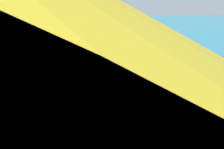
{
  "coord_description": "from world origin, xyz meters",
  "views": [
    {
      "loc": [
        0.75,
        5.47,
        2.54
      ],
      "look_at": [
        1.41,
        11.07,
        0.86
      ],
      "focal_mm": 42.67,
      "sensor_mm": 36.0,
      "label": 1
    }
  ],
  "objects_px": {
    "umbrella_fourth": "(57,8)",
    "cooler_box": "(44,41)",
    "lounger_fifth_inland": "(76,105)",
    "lounger_sixth_shoreside": "(92,55)",
    "lounger_farthest_shoreside": "(85,42)",
    "umbrella_sixth": "(69,6)",
    "lounger_fifth_shoreside": "(92,76)",
    "umbrella_fifth": "(52,11)",
    "lounger_fourth_shoreside": "(104,107)"
  },
  "relations": [
    {
      "from": "umbrella_fourth",
      "to": "cooler_box",
      "type": "xyz_separation_m",
      "value": [
        -1.64,
        10.61,
        -2.18
      ]
    },
    {
      "from": "lounger_fifth_inland",
      "to": "lounger_sixth_shoreside",
      "type": "bearing_deg",
      "value": -95.54
    },
    {
      "from": "umbrella_fourth",
      "to": "lounger_farthest_shoreside",
      "type": "bearing_deg",
      "value": 86.9
    },
    {
      "from": "umbrella_sixth",
      "to": "lounger_farthest_shoreside",
      "type": "xyz_separation_m",
      "value": [
        0.57,
        4.09,
        -1.93
      ]
    },
    {
      "from": "umbrella_sixth",
      "to": "cooler_box",
      "type": "relative_size",
      "value": 4.71
    },
    {
      "from": "lounger_fifth_shoreside",
      "to": "lounger_farthest_shoreside",
      "type": "xyz_separation_m",
      "value": [
        -0.09,
        6.0,
        0.01
      ]
    },
    {
      "from": "umbrella_sixth",
      "to": "lounger_sixth_shoreside",
      "type": "bearing_deg",
      "value": 52.97
    },
    {
      "from": "lounger_sixth_shoreside",
      "to": "cooler_box",
      "type": "relative_size",
      "value": 2.76
    },
    {
      "from": "umbrella_fourth",
      "to": "umbrella_fifth",
      "type": "xyz_separation_m",
      "value": [
        -0.32,
        2.64,
        -0.18
      ]
    },
    {
      "from": "lounger_fifth_inland",
      "to": "cooler_box",
      "type": "xyz_separation_m",
      "value": [
        -1.79,
        9.06,
        -0.08
      ]
    },
    {
      "from": "lounger_fifth_shoreside",
      "to": "lounger_farthest_shoreside",
      "type": "height_order",
      "value": "lounger_fifth_shoreside"
    },
    {
      "from": "umbrella_fifth",
      "to": "lounger_sixth_shoreside",
      "type": "height_order",
      "value": "umbrella_fifth"
    },
    {
      "from": "lounger_fifth_shoreside",
      "to": "lounger_sixth_shoreside",
      "type": "height_order",
      "value": "lounger_fifth_shoreside"
    },
    {
      "from": "lounger_fifth_shoreside",
      "to": "cooler_box",
      "type": "distance_m",
      "value": 7.25
    },
    {
      "from": "lounger_fifth_shoreside",
      "to": "umbrella_sixth",
      "type": "distance_m",
      "value": 2.8
    },
    {
      "from": "umbrella_fifth",
      "to": "lounger_fifth_inland",
      "type": "distance_m",
      "value": 2.25
    },
    {
      "from": "umbrella_fourth",
      "to": "lounger_farthest_shoreside",
      "type": "relative_size",
      "value": 1.79
    },
    {
      "from": "umbrella_fourth",
      "to": "lounger_fifth_shoreside",
      "type": "distance_m",
      "value": 4.33
    },
    {
      "from": "umbrella_fifth",
      "to": "cooler_box",
      "type": "relative_size",
      "value": 4.86
    },
    {
      "from": "umbrella_sixth",
      "to": "lounger_farthest_shoreside",
      "type": "bearing_deg",
      "value": 82.01
    },
    {
      "from": "cooler_box",
      "to": "lounger_fifth_shoreside",
      "type": "bearing_deg",
      "value": -71.9
    },
    {
      "from": "umbrella_fifth",
      "to": "lounger_sixth_shoreside",
      "type": "distance_m",
      "value": 4.58
    },
    {
      "from": "lounger_fourth_shoreside",
      "to": "lounger_fifth_inland",
      "type": "relative_size",
      "value": 1.11
    },
    {
      "from": "umbrella_fourth",
      "to": "lounger_sixth_shoreside",
      "type": "height_order",
      "value": "umbrella_fourth"
    },
    {
      "from": "lounger_fifth_inland",
      "to": "lounger_fourth_shoreside",
      "type": "bearing_deg",
      "value": 152.72
    },
    {
      "from": "umbrella_fourth",
      "to": "lounger_fifth_inland",
      "type": "bearing_deg",
      "value": 84.49
    },
    {
      "from": "lounger_fifth_shoreside",
      "to": "lounger_sixth_shoreside",
      "type": "xyz_separation_m",
      "value": [
        0.1,
        2.93,
        -0.01
      ]
    },
    {
      "from": "lounger_fourth_shoreside",
      "to": "lounger_fifth_shoreside",
      "type": "height_order",
      "value": "lounger_fifth_shoreside"
    },
    {
      "from": "cooler_box",
      "to": "lounger_sixth_shoreside",
      "type": "bearing_deg",
      "value": -59.27
    },
    {
      "from": "umbrella_fifth",
      "to": "lounger_farthest_shoreside",
      "type": "relative_size",
      "value": 1.67
    },
    {
      "from": "umbrella_sixth",
      "to": "lounger_sixth_shoreside",
      "type": "xyz_separation_m",
      "value": [
        0.76,
        1.01,
        -1.95
      ]
    },
    {
      "from": "lounger_fifth_shoreside",
      "to": "umbrella_sixth",
      "type": "relative_size",
      "value": 0.61
    },
    {
      "from": "lounger_fifth_shoreside",
      "to": "cooler_box",
      "type": "height_order",
      "value": "lounger_fifth_shoreside"
    },
    {
      "from": "umbrella_fifth",
      "to": "lounger_sixth_shoreside",
      "type": "xyz_separation_m",
      "value": [
        1.04,
        4.01,
        -1.96
      ]
    },
    {
      "from": "lounger_farthest_shoreside",
      "to": "cooler_box",
      "type": "xyz_separation_m",
      "value": [
        -2.17,
        0.88,
        -0.07
      ]
    },
    {
      "from": "lounger_fourth_shoreside",
      "to": "umbrella_fifth",
      "type": "height_order",
      "value": "umbrella_fifth"
    },
    {
      "from": "lounger_farthest_shoreside",
      "to": "umbrella_sixth",
      "type": "bearing_deg",
      "value": 95.29
    },
    {
      "from": "umbrella_fifth",
      "to": "cooler_box",
      "type": "distance_m",
      "value": 8.33
    },
    {
      "from": "lounger_fifth_inland",
      "to": "umbrella_sixth",
      "type": "bearing_deg",
      "value": -86.44
    },
    {
      "from": "lounger_fifth_shoreside",
      "to": "lounger_fifth_inland",
      "type": "distance_m",
      "value": 2.22
    },
    {
      "from": "umbrella_fourth",
      "to": "cooler_box",
      "type": "distance_m",
      "value": 10.96
    },
    {
      "from": "lounger_fifth_shoreside",
      "to": "lounger_sixth_shoreside",
      "type": "distance_m",
      "value": 2.93
    },
    {
      "from": "lounger_fifth_inland",
      "to": "cooler_box",
      "type": "distance_m",
      "value": 9.23
    },
    {
      "from": "cooler_box",
      "to": "umbrella_fourth",
      "type": "bearing_deg",
      "value": -81.23
    },
    {
      "from": "lounger_fourth_shoreside",
      "to": "lounger_sixth_shoreside",
      "type": "height_order",
      "value": "lounger_fourth_shoreside"
    },
    {
      "from": "umbrella_fifth",
      "to": "umbrella_sixth",
      "type": "height_order",
      "value": "umbrella_fifth"
    },
    {
      "from": "umbrella_fourth",
      "to": "umbrella_sixth",
      "type": "height_order",
      "value": "umbrella_fourth"
    },
    {
      "from": "umbrella_fifth",
      "to": "umbrella_sixth",
      "type": "relative_size",
      "value": 1.03
    },
    {
      "from": "umbrella_fifth",
      "to": "umbrella_sixth",
      "type": "distance_m",
      "value": 3.01
    },
    {
      "from": "lounger_fourth_shoreside",
      "to": "lounger_fifth_shoreside",
      "type": "xyz_separation_m",
      "value": [
        -0.12,
        2.48,
        -0.07
      ]
    }
  ]
}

